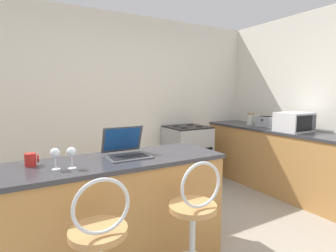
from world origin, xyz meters
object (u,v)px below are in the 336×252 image
at_px(bar_stool_far, 194,232).
at_px(mug_red, 31,160).
at_px(wine_glass_tall, 71,153).
at_px(microwave, 294,122).
at_px(wine_glass_short, 55,154).
at_px(laptop, 126,149).
at_px(storage_jar, 250,119).
at_px(stove_range, 187,155).
at_px(toaster, 266,122).

distance_m(bar_stool_far, mug_red, 1.29).
bearing_deg(wine_glass_tall, mug_red, 138.81).
bearing_deg(bar_stool_far, microwave, 20.09).
xyz_separation_m(microwave, wine_glass_short, (-3.10, -0.33, -0.02)).
xyz_separation_m(laptop, storage_jar, (2.55, 1.00, 0.04)).
height_order(laptop, mug_red, laptop).
height_order(wine_glass_short, mug_red, wine_glass_short).
bearing_deg(mug_red, laptop, -4.58).
distance_m(bar_stool_far, microwave, 2.49).
distance_m(laptop, stove_range, 2.12).
height_order(bar_stool_far, laptop, laptop).
bearing_deg(stove_range, bar_stool_far, -122.68).
bearing_deg(toaster, laptop, -164.66).
distance_m(stove_range, storage_jar, 1.21).
relative_size(toaster, wine_glass_short, 1.85).
xyz_separation_m(toaster, stove_range, (-1.04, 0.65, -0.54)).
bearing_deg(mug_red, toaster, 11.18).
xyz_separation_m(laptop, microwave, (2.53, 0.19, 0.07)).
xyz_separation_m(bar_stool_far, toaster, (2.32, 1.34, 0.53)).
bearing_deg(microwave, storage_jar, 88.69).
bearing_deg(toaster, bar_stool_far, -149.92).
relative_size(microwave, wine_glass_short, 2.94).
distance_m(storage_jar, wine_glass_short, 3.31).
height_order(microwave, wine_glass_tall, microwave).
relative_size(bar_stool_far, wine_glass_tall, 6.49).
distance_m(stove_range, mug_red, 2.65).
bearing_deg(microwave, laptop, -175.61).
bearing_deg(microwave, bar_stool_far, -159.91).
relative_size(stove_range, wine_glass_tall, 6.00).
bearing_deg(wine_glass_short, mug_red, 127.72).
xyz_separation_m(storage_jar, wine_glass_tall, (-3.01, -1.16, 0.02)).
xyz_separation_m(microwave, toaster, (0.05, 0.51, -0.05)).
relative_size(stove_range, wine_glass_short, 6.06).
distance_m(bar_stool_far, wine_glass_tall, 1.03).
distance_m(microwave, toaster, 0.52).
bearing_deg(wine_glass_tall, microwave, 6.77).
xyz_separation_m(laptop, wine_glass_tall, (-0.46, -0.16, 0.05)).
distance_m(mug_red, wine_glass_tall, 0.34).
height_order(microwave, toaster, microwave).
xyz_separation_m(microwave, wine_glass_tall, (-2.99, -0.36, -0.02)).
xyz_separation_m(microwave, mug_red, (-3.24, -0.14, -0.08)).
relative_size(storage_jar, wine_glass_tall, 1.25).
relative_size(microwave, stove_range, 0.49).
distance_m(stove_range, wine_glass_tall, 2.58).
bearing_deg(microwave, stove_range, 130.36).
distance_m(microwave, wine_glass_short, 3.11).
height_order(bar_stool_far, mug_red, mug_red).
height_order(laptop, stove_range, laptop).
height_order(microwave, stove_range, microwave).
relative_size(toaster, storage_jar, 1.47).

